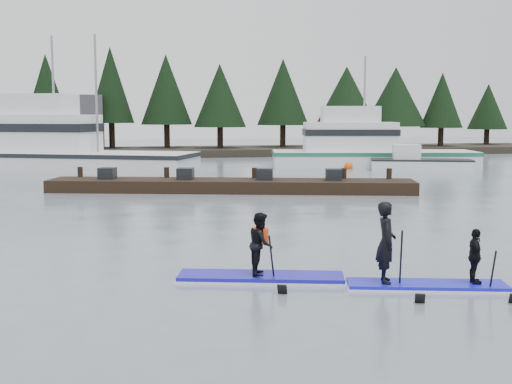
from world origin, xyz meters
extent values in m
plane|color=slate|center=(0.00, 0.00, 0.00)|extent=(160.00, 160.00, 0.00)
cube|color=#2D281E|center=(0.00, 42.00, 0.30)|extent=(70.00, 8.00, 0.60)
cube|color=white|center=(-6.90, 28.31, 0.10)|extent=(15.94, 10.47, 2.08)
cube|color=white|center=(-8.60, 29.09, 2.27)|extent=(7.67, 5.77, 2.25)
cylinder|color=gray|center=(-7.61, 28.63, 4.62)|extent=(0.14, 0.14, 6.95)
cube|color=white|center=(12.51, 27.23, 0.09)|extent=(13.60, 6.37, 1.87)
cube|color=white|center=(10.97, 27.56, 1.97)|extent=(6.33, 3.86, 1.87)
cylinder|color=gray|center=(11.87, 27.37, 4.09)|extent=(0.14, 0.14, 6.12)
cube|color=white|center=(14.10, 23.59, 0.35)|extent=(6.18, 3.67, 0.69)
cube|color=black|center=(0.90, 15.37, 0.27)|extent=(15.97, 6.39, 0.53)
sphere|color=#E0580B|center=(10.27, 25.83, 0.00)|extent=(0.55, 0.55, 0.55)
cube|color=#1812B1|center=(-1.16, 0.18, 0.06)|extent=(3.44, 1.69, 0.13)
imported|color=black|center=(-1.16, 0.18, 0.76)|extent=(0.63, 0.72, 1.27)
cube|color=#F24C14|center=(-1.16, 0.18, 0.91)|extent=(0.34, 0.27, 0.32)
cylinder|color=black|center=(-0.98, -0.10, 0.30)|extent=(0.39, 0.82, 1.50)
cube|color=#1617D1|center=(1.85, -1.08, 0.05)|extent=(3.13, 1.50, 0.11)
imported|color=black|center=(1.08, -0.87, 0.90)|extent=(0.52, 0.66, 1.58)
cylinder|color=black|center=(1.26, -1.15, 0.45)|extent=(0.41, 0.88, 1.60)
imported|color=black|center=(2.72, -1.32, 0.64)|extent=(0.42, 0.67, 1.07)
cylinder|color=black|center=(2.90, -1.60, 0.17)|extent=(0.37, 0.79, 1.43)
camera|label=1|loc=(-3.96, -12.22, 3.32)|focal=45.00mm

